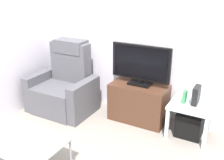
% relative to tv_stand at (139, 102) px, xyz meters
% --- Properties ---
extents(ground_plane, '(6.40, 6.40, 0.00)m').
position_rel_tv_stand_xyz_m(ground_plane, '(0.08, -0.85, -0.28)').
color(ground_plane, gray).
extents(wall_back, '(6.40, 0.06, 2.60)m').
position_rel_tv_stand_xyz_m(wall_back, '(0.08, 0.28, 1.02)').
color(wall_back, silver).
rests_on(wall_back, ground).
extents(tv_stand, '(0.81, 0.44, 0.55)m').
position_rel_tv_stand_xyz_m(tv_stand, '(0.00, 0.00, 0.00)').
color(tv_stand, '#4C2D1E').
rests_on(tv_stand, ground).
extents(television, '(0.85, 0.20, 0.57)m').
position_rel_tv_stand_xyz_m(television, '(0.00, 0.02, 0.58)').
color(television, black).
rests_on(television, tv_stand).
extents(recliner_armchair, '(0.98, 0.78, 1.08)m').
position_rel_tv_stand_xyz_m(recliner_armchair, '(-1.17, -0.24, 0.09)').
color(recliner_armchair, '#515156').
rests_on(recliner_armchair, ground).
extents(side_table, '(0.54, 0.54, 0.46)m').
position_rel_tv_stand_xyz_m(side_table, '(0.76, -0.04, 0.11)').
color(side_table, silver).
rests_on(side_table, ground).
extents(subwoofer_box, '(0.33, 0.33, 0.33)m').
position_rel_tv_stand_xyz_m(subwoofer_box, '(0.76, -0.04, -0.11)').
color(subwoofer_box, black).
rests_on(subwoofer_box, ground).
extents(book_upright, '(0.04, 0.11, 0.16)m').
position_rel_tv_stand_xyz_m(book_upright, '(0.66, -0.06, 0.27)').
color(book_upright, '#388C4C').
rests_on(book_upright, side_table).
extents(game_console, '(0.07, 0.20, 0.24)m').
position_rel_tv_stand_xyz_m(game_console, '(0.80, -0.03, 0.30)').
color(game_console, black).
rests_on(game_console, side_table).
extents(coffee_table, '(0.90, 0.60, 0.40)m').
position_rel_tv_stand_xyz_m(coffee_table, '(-0.63, -1.63, 0.09)').
color(coffee_table, '#B2C6C1').
rests_on(coffee_table, ground).
extents(cell_phone, '(0.12, 0.16, 0.01)m').
position_rel_tv_stand_xyz_m(cell_phone, '(-0.76, -1.59, 0.12)').
color(cell_phone, '#B7B7BC').
rests_on(cell_phone, coffee_table).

